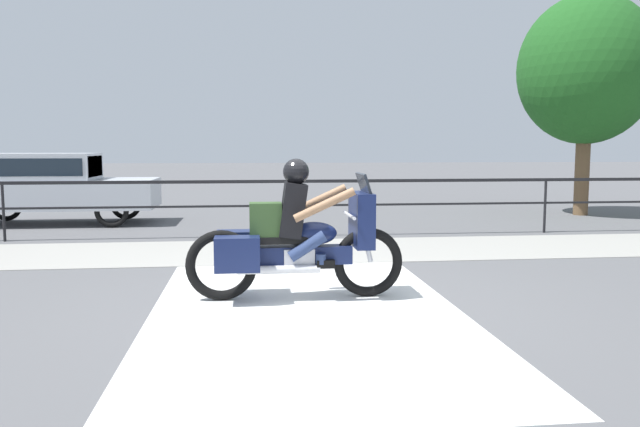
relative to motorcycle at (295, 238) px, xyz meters
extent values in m
plane|color=#565659|center=(0.22, -0.18, -0.69)|extent=(120.00, 120.00, 0.00)
cube|color=#99968E|center=(0.22, 3.22, -0.68)|extent=(44.00, 2.40, 0.01)
cube|color=silver|center=(0.07, -0.38, -0.68)|extent=(3.19, 6.00, 0.01)
cube|color=black|center=(0.22, 4.83, 0.37)|extent=(36.00, 0.04, 0.06)
cube|color=black|center=(0.22, 4.83, -0.09)|extent=(36.00, 0.03, 0.04)
cylinder|color=black|center=(-4.88, 4.83, -0.15)|extent=(0.05, 0.05, 1.08)
cylinder|color=black|center=(0.22, 4.83, -0.15)|extent=(0.05, 0.05, 1.08)
cylinder|color=black|center=(5.32, 4.83, -0.15)|extent=(0.05, 0.05, 1.08)
torus|color=black|center=(0.83, 0.00, -0.29)|extent=(0.79, 0.11, 0.79)
torus|color=black|center=(-0.82, 0.00, -0.29)|extent=(0.79, 0.11, 0.79)
cube|color=#141E47|center=(0.00, 0.00, -0.19)|extent=(1.25, 0.22, 0.20)
cube|color=silver|center=(0.04, 0.00, -0.24)|extent=(0.34, 0.26, 0.26)
ellipsoid|color=#141E47|center=(0.20, 0.00, 0.05)|extent=(0.53, 0.30, 0.26)
cube|color=black|center=(-0.16, 0.00, -0.01)|extent=(0.72, 0.28, 0.08)
cube|color=#141E47|center=(0.75, 0.00, 0.20)|extent=(0.20, 0.63, 0.61)
cube|color=#1E232B|center=(0.77, 0.00, 0.60)|extent=(0.10, 0.54, 0.24)
cylinder|color=silver|center=(0.61, 0.00, 0.25)|extent=(0.04, 0.70, 0.04)
cylinder|color=silver|center=(-0.19, -0.16, -0.32)|extent=(0.91, 0.09, 0.09)
cube|color=#141E47|center=(-0.64, -0.24, -0.13)|extent=(0.48, 0.28, 0.37)
cube|color=#141E47|center=(-0.64, 0.24, -0.13)|extent=(0.48, 0.28, 0.37)
cylinder|color=silver|center=(0.80, 0.00, -0.05)|extent=(0.17, 0.06, 0.49)
cube|color=black|center=(-0.03, 0.00, 0.32)|extent=(0.32, 0.36, 0.62)
sphere|color=#8C6647|center=(0.01, 0.00, 0.72)|extent=(0.23, 0.23, 0.23)
sphere|color=black|center=(0.01, 0.00, 0.74)|extent=(0.29, 0.29, 0.29)
cylinder|color=navy|center=(0.12, -0.15, -0.07)|extent=(0.44, 0.13, 0.34)
cylinder|color=navy|center=(0.27, -0.15, -0.22)|extent=(0.11, 0.11, 0.11)
cube|color=black|center=(0.32, -0.15, -0.27)|extent=(0.20, 0.10, 0.09)
cylinder|color=navy|center=(0.12, 0.15, -0.07)|extent=(0.44, 0.13, 0.34)
cylinder|color=navy|center=(0.27, 0.15, -0.22)|extent=(0.11, 0.11, 0.11)
cube|color=black|center=(0.32, 0.15, -0.27)|extent=(0.20, 0.10, 0.09)
cylinder|color=#8C6647|center=(0.29, -0.30, 0.39)|extent=(0.67, 0.09, 0.37)
cylinder|color=#8C6647|center=(0.29, 0.30, 0.39)|extent=(0.67, 0.09, 0.37)
cube|color=#2D4723|center=(-0.33, 0.00, 0.21)|extent=(0.35, 0.25, 0.38)
cube|color=#B7BCC4|center=(-4.72, 7.36, -0.01)|extent=(4.31, 1.66, 0.63)
cube|color=#B7BCC4|center=(-4.98, 7.36, 0.59)|extent=(2.24, 1.46, 0.57)
cube|color=#19232D|center=(-3.88, 7.36, 0.59)|extent=(0.04, 1.30, 0.46)
cube|color=#19232D|center=(-4.98, 7.36, 0.59)|extent=(2.06, 1.50, 0.37)
torus|color=black|center=(-3.38, 6.59, -0.33)|extent=(0.71, 0.11, 0.71)
torus|color=black|center=(-3.38, 8.12, -0.33)|extent=(0.71, 0.11, 0.71)
torus|color=black|center=(-6.06, 8.12, -0.33)|extent=(0.71, 0.11, 0.71)
cylinder|color=brown|center=(7.74, 7.82, 0.42)|extent=(0.35, 0.35, 2.22)
ellipsoid|color=#1E561E|center=(7.74, 7.82, 2.89)|extent=(3.30, 3.30, 3.63)
camera|label=1|loc=(-0.51, -6.85, 1.01)|focal=35.00mm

